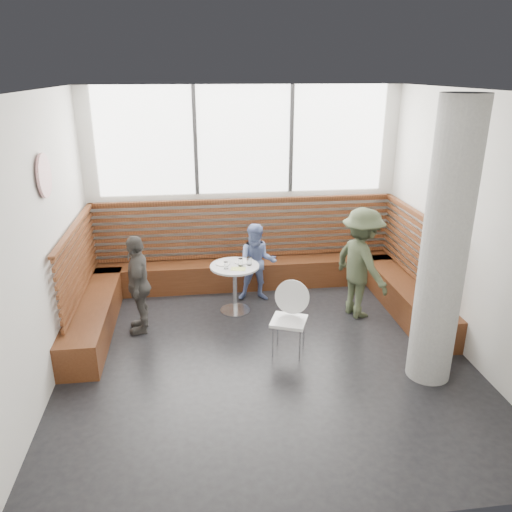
{
  "coord_description": "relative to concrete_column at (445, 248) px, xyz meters",
  "views": [
    {
      "loc": [
        -0.83,
        -5.37,
        3.41
      ],
      "look_at": [
        0.0,
        1.0,
        1.0
      ],
      "focal_mm": 35.0,
      "sensor_mm": 36.0,
      "label": 1
    }
  ],
  "objects": [
    {
      "name": "adult_man",
      "position": [
        -0.33,
        1.61,
        -0.79
      ],
      "size": [
        0.92,
        1.19,
        1.62
      ],
      "primitive_type": "imported",
      "rotation": [
        0.0,
        0.0,
        1.91
      ],
      "color": "#3E4830",
      "rests_on": "ground"
    },
    {
      "name": "child_left",
      "position": [
        -3.46,
        1.55,
        -0.91
      ],
      "size": [
        0.34,
        0.81,
        1.38
      ],
      "primitive_type": "imported",
      "rotation": [
        0.0,
        0.0,
        -1.57
      ],
      "color": "#4B4844",
      "rests_on": "ground"
    },
    {
      "name": "glass_left",
      "position": [
        -2.25,
        1.84,
        -0.81
      ],
      "size": [
        0.07,
        0.07,
        0.1
      ],
      "primitive_type": "cylinder",
      "color": "white",
      "rests_on": "cafe_table"
    },
    {
      "name": "menu_card",
      "position": [
        -2.08,
        1.8,
        -0.86
      ],
      "size": [
        0.23,
        0.19,
        0.0
      ],
      "primitive_type": "cube",
      "rotation": [
        0.0,
        0.0,
        -0.2
      ],
      "color": "#A5C64C",
      "rests_on": "cafe_table"
    },
    {
      "name": "cafe_table",
      "position": [
        -2.12,
        1.95,
        -1.07
      ],
      "size": [
        0.72,
        0.72,
        0.74
      ],
      "color": "silver",
      "rests_on": "ground"
    },
    {
      "name": "wall_art",
      "position": [
        -4.31,
        1.0,
        0.7
      ],
      "size": [
        0.03,
        0.5,
        0.5
      ],
      "primitive_type": "cylinder",
      "rotation": [
        0.0,
        1.57,
        0.0
      ],
      "color": "white",
      "rests_on": "room"
    },
    {
      "name": "child_back",
      "position": [
        -1.74,
        2.31,
        -0.98
      ],
      "size": [
        0.64,
        0.53,
        1.23
      ],
      "primitive_type": "imported",
      "rotation": [
        0.0,
        0.0,
        -0.1
      ],
      "color": "#6679B2",
      "rests_on": "ground"
    },
    {
      "name": "glass_mid",
      "position": [
        -2.03,
        1.92,
        -0.81
      ],
      "size": [
        0.07,
        0.07,
        0.11
      ],
      "primitive_type": "cylinder",
      "color": "white",
      "rests_on": "cafe_table"
    },
    {
      "name": "cafe_chair",
      "position": [
        -1.55,
        0.76,
        -1.06
      ],
      "size": [
        0.44,
        0.43,
        0.93
      ],
      "rotation": [
        0.0,
        0.0,
        -0.38
      ],
      "color": "white",
      "rests_on": "ground"
    },
    {
      "name": "booth",
      "position": [
        -1.85,
        2.37,
        -1.19
      ],
      "size": [
        5.0,
        2.5,
        1.44
      ],
      "color": "#4A2512",
      "rests_on": "ground"
    },
    {
      "name": "glass_right",
      "position": [
        -1.9,
        1.94,
        -0.8
      ],
      "size": [
        0.08,
        0.08,
        0.12
      ],
      "primitive_type": "cylinder",
      "color": "white",
      "rests_on": "cafe_table"
    },
    {
      "name": "concrete_column",
      "position": [
        0.0,
        0.0,
        0.0
      ],
      "size": [
        0.5,
        0.5,
        3.2
      ],
      "primitive_type": "cylinder",
      "color": "gray",
      "rests_on": "ground"
    },
    {
      "name": "plate_far",
      "position": [
        -2.01,
        2.05,
        -0.85
      ],
      "size": [
        0.21,
        0.21,
        0.01
      ],
      "primitive_type": "cylinder",
      "color": "white",
      "rests_on": "cafe_table"
    },
    {
      "name": "room",
      "position": [
        -1.85,
        0.6,
        0.0
      ],
      "size": [
        5.0,
        5.0,
        3.2
      ],
      "color": "silver",
      "rests_on": "ground"
    },
    {
      "name": "plate_near",
      "position": [
        -2.28,
        2.02,
        -0.85
      ],
      "size": [
        0.21,
        0.21,
        0.02
      ],
      "primitive_type": "cylinder",
      "color": "white",
      "rests_on": "cafe_table"
    }
  ]
}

